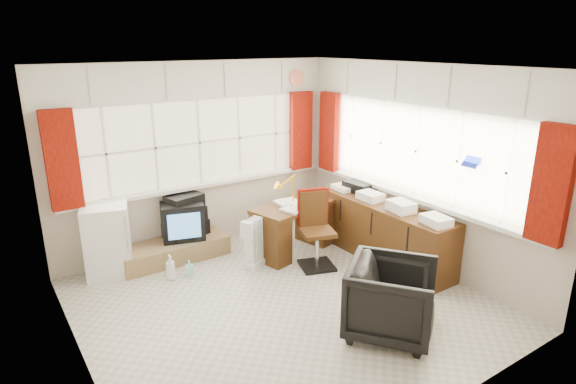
{
  "coord_description": "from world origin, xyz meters",
  "views": [
    {
      "loc": [
        -2.53,
        -3.87,
        2.74
      ],
      "look_at": [
        0.45,
        0.55,
        1.06
      ],
      "focal_mm": 30.0,
      "sensor_mm": 36.0,
      "label": 1
    }
  ],
  "objects_px": {
    "task_chair": "(315,226)",
    "mini_fridge": "(108,240)",
    "credenza": "(385,231)",
    "crt_tv": "(182,220)",
    "office_chair": "(391,299)",
    "desk_lamp": "(293,183)",
    "radiator": "(258,245)",
    "desk": "(294,225)",
    "tv_bench": "(174,251)"
  },
  "relations": [
    {
      "from": "office_chair",
      "to": "radiator",
      "type": "height_order",
      "value": "office_chair"
    },
    {
      "from": "radiator",
      "to": "crt_tv",
      "type": "height_order",
      "value": "crt_tv"
    },
    {
      "from": "desk",
      "to": "mini_fridge",
      "type": "relative_size",
      "value": 1.42
    },
    {
      "from": "radiator",
      "to": "office_chair",
      "type": "bearing_deg",
      "value": -81.93
    },
    {
      "from": "office_chair",
      "to": "credenza",
      "type": "height_order",
      "value": "credenza"
    },
    {
      "from": "radiator",
      "to": "mini_fridge",
      "type": "xyz_separation_m",
      "value": [
        -1.63,
        0.82,
        0.18
      ]
    },
    {
      "from": "desk_lamp",
      "to": "mini_fridge",
      "type": "height_order",
      "value": "desk_lamp"
    },
    {
      "from": "radiator",
      "to": "task_chair",
      "type": "bearing_deg",
      "value": -32.08
    },
    {
      "from": "radiator",
      "to": "desk_lamp",
      "type": "bearing_deg",
      "value": 9.85
    },
    {
      "from": "tv_bench",
      "to": "mini_fridge",
      "type": "xyz_separation_m",
      "value": [
        -0.79,
        0.08,
        0.32
      ]
    },
    {
      "from": "office_chair",
      "to": "crt_tv",
      "type": "distance_m",
      "value": 3.0
    },
    {
      "from": "desk_lamp",
      "to": "crt_tv",
      "type": "height_order",
      "value": "desk_lamp"
    },
    {
      "from": "office_chair",
      "to": "mini_fridge",
      "type": "bearing_deg",
      "value": 86.99
    },
    {
      "from": "task_chair",
      "to": "office_chair",
      "type": "height_order",
      "value": "task_chair"
    },
    {
      "from": "crt_tv",
      "to": "credenza",
      "type": "bearing_deg",
      "value": -37.35
    },
    {
      "from": "desk_lamp",
      "to": "credenza",
      "type": "height_order",
      "value": "desk_lamp"
    },
    {
      "from": "credenza",
      "to": "crt_tv",
      "type": "height_order",
      "value": "credenza"
    },
    {
      "from": "task_chair",
      "to": "mini_fridge",
      "type": "distance_m",
      "value": 2.54
    },
    {
      "from": "desk_lamp",
      "to": "office_chair",
      "type": "relative_size",
      "value": 0.51
    },
    {
      "from": "task_chair",
      "to": "radiator",
      "type": "xyz_separation_m",
      "value": [
        -0.6,
        0.38,
        -0.26
      ]
    },
    {
      "from": "desk",
      "to": "radiator",
      "type": "xyz_separation_m",
      "value": [
        -0.61,
        -0.09,
        -0.1
      ]
    },
    {
      "from": "crt_tv",
      "to": "desk",
      "type": "bearing_deg",
      "value": -29.95
    },
    {
      "from": "task_chair",
      "to": "mini_fridge",
      "type": "xyz_separation_m",
      "value": [
        -2.23,
        1.2,
        -0.08
      ]
    },
    {
      "from": "desk_lamp",
      "to": "task_chair",
      "type": "xyz_separation_m",
      "value": [
        -0.0,
        -0.48,
        -0.44
      ]
    },
    {
      "from": "desk_lamp",
      "to": "task_chair",
      "type": "relative_size",
      "value": 0.42
    },
    {
      "from": "office_chair",
      "to": "credenza",
      "type": "bearing_deg",
      "value": 10.13
    },
    {
      "from": "credenza",
      "to": "mini_fridge",
      "type": "relative_size",
      "value": 2.27
    },
    {
      "from": "desk_lamp",
      "to": "mini_fridge",
      "type": "bearing_deg",
      "value": 162.24
    },
    {
      "from": "desk",
      "to": "mini_fridge",
      "type": "distance_m",
      "value": 2.36
    },
    {
      "from": "desk",
      "to": "crt_tv",
      "type": "height_order",
      "value": "crt_tv"
    },
    {
      "from": "office_chair",
      "to": "radiator",
      "type": "xyz_separation_m",
      "value": [
        -0.29,
        2.02,
        -0.11
      ]
    },
    {
      "from": "desk_lamp",
      "to": "tv_bench",
      "type": "distance_m",
      "value": 1.79
    },
    {
      "from": "task_chair",
      "to": "tv_bench",
      "type": "bearing_deg",
      "value": 142.27
    },
    {
      "from": "office_chair",
      "to": "desk",
      "type": "bearing_deg",
      "value": 44.29
    },
    {
      "from": "credenza",
      "to": "radiator",
      "type": "bearing_deg",
      "value": 151.52
    },
    {
      "from": "desk_lamp",
      "to": "mini_fridge",
      "type": "distance_m",
      "value": 2.4
    },
    {
      "from": "radiator",
      "to": "tv_bench",
      "type": "bearing_deg",
      "value": 138.68
    },
    {
      "from": "task_chair",
      "to": "credenza",
      "type": "relative_size",
      "value": 0.49
    },
    {
      "from": "desk_lamp",
      "to": "mini_fridge",
      "type": "xyz_separation_m",
      "value": [
        -2.23,
        0.72,
        -0.51
      ]
    },
    {
      "from": "desk",
      "to": "desk_lamp",
      "type": "xyz_separation_m",
      "value": [
        -0.0,
        0.01,
        0.59
      ]
    },
    {
      "from": "mini_fridge",
      "to": "credenza",
      "type": "bearing_deg",
      "value": -27.55
    },
    {
      "from": "task_chair",
      "to": "tv_bench",
      "type": "distance_m",
      "value": 1.87
    },
    {
      "from": "desk_lamp",
      "to": "crt_tv",
      "type": "bearing_deg",
      "value": 150.43
    },
    {
      "from": "task_chair",
      "to": "crt_tv",
      "type": "xyz_separation_m",
      "value": [
        -1.27,
        1.21,
        -0.03
      ]
    },
    {
      "from": "desk_lamp",
      "to": "radiator",
      "type": "relative_size",
      "value": 0.64
    },
    {
      "from": "desk",
      "to": "crt_tv",
      "type": "xyz_separation_m",
      "value": [
        -1.28,
        0.74,
        0.12
      ]
    },
    {
      "from": "task_chair",
      "to": "credenza",
      "type": "xyz_separation_m",
      "value": [
        0.83,
        -0.4,
        -0.13
      ]
    },
    {
      "from": "office_chair",
      "to": "credenza",
      "type": "xyz_separation_m",
      "value": [
        1.15,
        1.24,
        0.02
      ]
    },
    {
      "from": "desk",
      "to": "credenza",
      "type": "bearing_deg",
      "value": -46.44
    },
    {
      "from": "office_chair",
      "to": "desk_lamp",
      "type": "bearing_deg",
      "value": 44.47
    }
  ]
}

